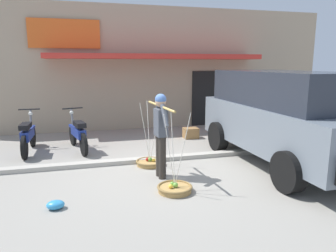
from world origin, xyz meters
The scene contains 11 objects.
ground_plane centered at (0.00, 0.00, 0.00)m, with size 90.00×90.00×0.00m, color gray.
sidewalk_curb centered at (0.00, 0.70, 0.05)m, with size 20.00×0.24×0.10m, color #AEA89C.
fruit_vendor centered at (-0.02, -0.38, 0.98)m, with size 0.22×1.60×1.70m.
fruit_basket_left_side centered at (0.03, -1.18, 0.07)m, with size 0.64×0.64×1.45m.
fruit_basket_right_side centered at (-0.08, 0.42, 0.07)m, with size 0.64×0.64×1.45m.
motorcycle_nearest_shop centered at (-2.89, 2.23, 0.45)m, with size 0.54×1.82×1.09m.
motorcycle_second_in_row centered at (-1.66, 2.14, 0.45)m, with size 0.62×1.79×1.09m.
parked_truck centered at (2.90, -0.20, 1.13)m, with size 2.22×4.84×2.10m.
storefront_building centered at (0.98, 7.10, 2.10)m, with size 13.00×6.00×4.20m.
plastic_litter_bag centered at (-1.98, -1.35, 0.07)m, with size 0.28×0.22×0.14m, color #3393D1.
wooden_crate centered at (1.68, 2.70, 0.16)m, with size 0.44×0.36×0.32m, color olive.
Camera 1 is at (-1.47, -6.31, 2.26)m, focal length 33.75 mm.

